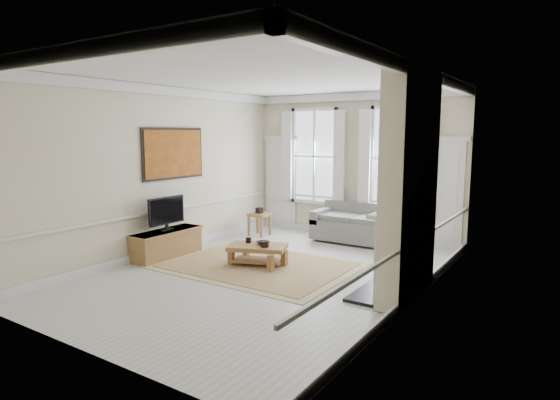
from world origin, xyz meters
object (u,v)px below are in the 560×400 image
Objects in this scene: side_table at (259,218)px; coffee_table at (258,249)px; sofa at (358,226)px; tv_stand at (167,244)px.

side_table is 0.45× the size of coffee_table.
sofa is 1.30× the size of tv_stand.
tv_stand is at bearing -98.70° from side_table.
side_table is at bearing 103.36° from coffee_table.
sofa is at bearing 52.71° from coffee_table.
tv_stand reaches higher than coffee_table.
side_table reaches higher than tv_stand.
coffee_table is at bearing -55.01° from side_table.
sofa is 4.25m from tv_stand.
side_table is at bearing -163.79° from sofa.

